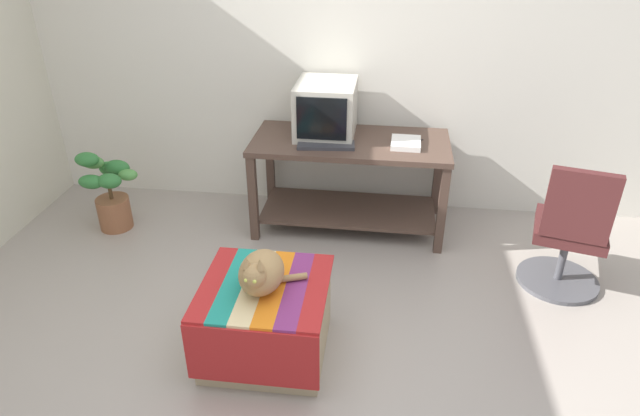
{
  "coord_description": "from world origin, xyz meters",
  "views": [
    {
      "loc": [
        0.4,
        -2.11,
        2.19
      ],
      "look_at": [
        0.03,
        0.85,
        0.55
      ],
      "focal_mm": 30.79,
      "sensor_mm": 36.0,
      "label": 1
    }
  ],
  "objects": [
    {
      "name": "ground_plane",
      "position": [
        0.0,
        0.0,
        0.0
      ],
      "size": [
        14.0,
        14.0,
        0.0
      ],
      "primitive_type": "plane",
      "color": "#9E9389"
    },
    {
      "name": "back_wall",
      "position": [
        0.0,
        2.05,
        1.3
      ],
      "size": [
        8.0,
        0.1,
        2.6
      ],
      "primitive_type": "cube",
      "color": "silver",
      "rests_on": "ground_plane"
    },
    {
      "name": "desk",
      "position": [
        0.16,
        1.6,
        0.49
      ],
      "size": [
        1.43,
        0.68,
        0.71
      ],
      "rotation": [
        0.0,
        0.0,
        -0.01
      ],
      "color": "#4C382D",
      "rests_on": "ground_plane"
    },
    {
      "name": "tv_monitor",
      "position": [
        -0.04,
        1.71,
        0.9
      ],
      "size": [
        0.43,
        0.51,
        0.38
      ],
      "rotation": [
        0.0,
        0.0,
        -0.01
      ],
      "color": "#BCB7A8",
      "rests_on": "desk"
    },
    {
      "name": "keyboard",
      "position": [
        -0.01,
        1.45,
        0.72
      ],
      "size": [
        0.41,
        0.18,
        0.02
      ],
      "primitive_type": "cube",
      "rotation": [
        0.0,
        0.0,
        0.09
      ],
      "color": "#333338",
      "rests_on": "desk"
    },
    {
      "name": "book",
      "position": [
        0.55,
        1.55,
        0.73
      ],
      "size": [
        0.21,
        0.25,
        0.04
      ],
      "primitive_type": "cube",
      "rotation": [
        0.0,
        0.0,
        -0.03
      ],
      "color": "white",
      "rests_on": "desk"
    },
    {
      "name": "ottoman_with_blanket",
      "position": [
        -0.18,
        0.16,
        0.23
      ],
      "size": [
        0.67,
        0.67,
        0.45
      ],
      "color": "tan",
      "rests_on": "ground_plane"
    },
    {
      "name": "cat",
      "position": [
        -0.18,
        0.12,
        0.56
      ],
      "size": [
        0.35,
        0.34,
        0.27
      ],
      "rotation": [
        0.0,
        0.0,
        -0.09
      ],
      "color": "#9E7A4C",
      "rests_on": "ottoman_with_blanket"
    },
    {
      "name": "potted_plant",
      "position": [
        -1.63,
        1.33,
        0.3
      ],
      "size": [
        0.42,
        0.34,
        0.64
      ],
      "color": "brown",
      "rests_on": "ground_plane"
    },
    {
      "name": "office_chair",
      "position": [
        1.58,
        0.97,
        0.39
      ],
      "size": [
        0.52,
        0.52,
        0.89
      ],
      "rotation": [
        0.0,
        0.0,
        2.89
      ],
      "color": "#4C4C51",
      "rests_on": "ground_plane"
    },
    {
      "name": "pen",
      "position": [
        0.63,
        1.61,
        0.71
      ],
      "size": [
        0.1,
        0.11,
        0.01
      ],
      "primitive_type": "cylinder",
      "rotation": [
        0.0,
        1.57,
        0.87
      ],
      "color": "black",
      "rests_on": "desk"
    }
  ]
}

